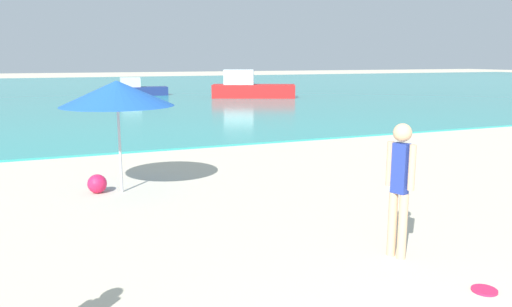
# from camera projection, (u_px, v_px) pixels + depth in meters

# --- Properties ---
(water) EXTENTS (160.00, 60.00, 0.06)m
(water) POSITION_uv_depth(u_px,v_px,m) (82.00, 90.00, 41.09)
(water) COLOR teal
(water) RESTS_ON ground
(person_standing) EXTENTS (0.23, 0.39, 1.76)m
(person_standing) POSITION_uv_depth(u_px,v_px,m) (400.00, 183.00, 6.33)
(person_standing) COLOR #DDAD84
(person_standing) RESTS_ON ground
(frisbee) EXTENTS (0.28, 0.28, 0.03)m
(frisbee) POSITION_uv_depth(u_px,v_px,m) (484.00, 290.00, 5.54)
(frisbee) COLOR #E51E4C
(frisbee) RESTS_ON ground
(boat_near) EXTENTS (5.58, 3.72, 1.82)m
(boat_near) POSITION_uv_depth(u_px,v_px,m) (250.00, 88.00, 32.48)
(boat_near) COLOR red
(boat_near) RESTS_ON water
(boat_far) EXTENTS (3.76, 1.47, 1.25)m
(boat_far) POSITION_uv_depth(u_px,v_px,m) (138.00, 89.00, 34.42)
(boat_far) COLOR navy
(boat_far) RESTS_ON water
(beach_ball) EXTENTS (0.37, 0.37, 0.37)m
(beach_ball) POSITION_uv_depth(u_px,v_px,m) (97.00, 184.00, 9.58)
(beach_ball) COLOR #E51E4C
(beach_ball) RESTS_ON ground
(beach_umbrella) EXTENTS (2.13, 2.13, 2.16)m
(beach_umbrella) POSITION_uv_depth(u_px,v_px,m) (117.00, 93.00, 9.34)
(beach_umbrella) COLOR #B7B7BC
(beach_umbrella) RESTS_ON ground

